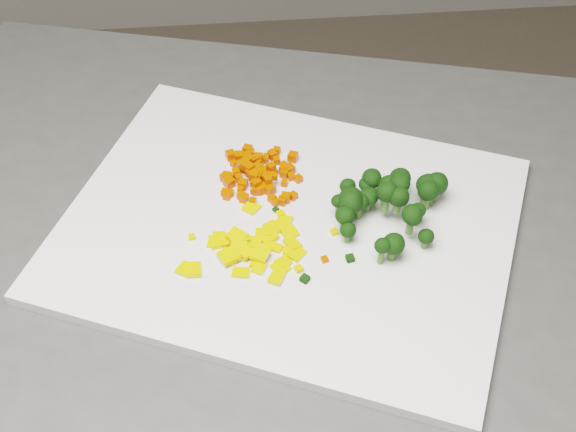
{
  "coord_description": "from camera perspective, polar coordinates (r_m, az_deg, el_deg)",
  "views": [
    {
      "loc": [
        0.15,
        -0.37,
        1.49
      ],
      "look_at": [
        0.2,
        0.18,
        0.92
      ],
      "focal_mm": 50.0,
      "sensor_mm": 36.0,
      "label": 1
    }
  ],
  "objects": [
    {
      "name": "carrot_cube_78",
      "position": [
        0.84,
        -1.73,
        2.88
      ],
      "size": [
        0.01,
        0.01,
        0.01
      ],
      "primitive_type": "cube",
      "rotation": [
        0.0,
        0.0,
        2.0
      ],
      "color": "#D43A02",
      "rests_on": "carrot_pile"
    },
    {
      "name": "broccoli_floret_15",
      "position": [
        0.8,
        9.14,
        0.06
      ],
      "size": [
        0.02,
        0.02,
        0.03
      ],
      "primitive_type": null,
      "color": "black",
      "rests_on": "broccoli_pile"
    },
    {
      "name": "pepper_chunk_9",
      "position": [
        0.78,
        0.32,
        -1.98
      ],
      "size": [
        0.02,
        0.02,
        0.01
      ],
      "primitive_type": "cube",
      "rotation": [
        -0.03,
        0.09,
        0.54
      ],
      "color": "yellow",
      "rests_on": "pepper_pile"
    },
    {
      "name": "carrot_cube_0",
      "position": [
        0.87,
        -1.56,
        4.25
      ],
      "size": [
        0.01,
        0.01,
        0.01
      ],
      "primitive_type": "cube",
      "rotation": [
        0.0,
        0.0,
        3.11
      ],
      "color": "#D43A02",
      "rests_on": "carrot_pile"
    },
    {
      "name": "carrot_cube_25",
      "position": [
        0.87,
        0.35,
        4.22
      ],
      "size": [
        0.01,
        0.01,
        0.01
      ],
      "primitive_type": "cube",
      "rotation": [
        0.0,
        0.0,
        1.13
      ],
      "color": "#D43A02",
      "rests_on": "carrot_pile"
    },
    {
      "name": "pepper_chunk_5",
      "position": [
        0.79,
        0.12,
        -1.18
      ],
      "size": [
        0.02,
        0.02,
        0.01
      ],
      "primitive_type": "cube",
      "rotation": [
        0.14,
        0.07,
        0.44
      ],
      "color": "yellow",
      "rests_on": "pepper_pile"
    },
    {
      "name": "carrot_cube_72",
      "position": [
        0.86,
        -2.44,
        4.01
      ],
      "size": [
        0.01,
        0.01,
        0.01
      ],
      "primitive_type": "cube",
      "rotation": [
        0.0,
        0.0,
        2.13
      ],
      "color": "#D43A02",
      "rests_on": "carrot_pile"
    },
    {
      "name": "carrot_cube_29",
      "position": [
        0.83,
        -1.9,
        1.98
      ],
      "size": [
        0.01,
        0.01,
        0.01
      ],
      "primitive_type": "cube",
      "rotation": [
        0.0,
        0.0,
        3.08
      ],
      "color": "#D43A02",
      "rests_on": "carrot_pile"
    },
    {
      "name": "pepper_chunk_30",
      "position": [
        0.78,
        -3.64,
        -1.42
      ],
      "size": [
        0.02,
        0.02,
        0.01
      ],
      "primitive_type": "cube",
      "rotation": [
        -0.1,
        -0.06,
        2.44
      ],
      "color": "yellow",
      "rests_on": "pepper_pile"
    },
    {
      "name": "carrot_cube_12",
      "position": [
        0.84,
        -2.08,
        3.18
      ],
      "size": [
        0.01,
        0.01,
        0.01
      ],
      "primitive_type": "cube",
      "rotation": [
        0.0,
        0.0,
        2.76
      ],
      "color": "#D43A02",
      "rests_on": "carrot_pile"
    },
    {
      "name": "broccoli_floret_16",
      "position": [
        0.82,
        9.82,
        1.38
      ],
      "size": [
        0.03,
        0.03,
        0.03
      ],
      "primitive_type": null,
      "color": "black",
      "rests_on": "broccoli_pile"
    },
    {
      "name": "carrot_cube_68",
      "position": [
        0.83,
        -3.4,
        1.89
      ],
      "size": [
        0.01,
        0.01,
        0.01
      ],
      "primitive_type": "cube",
      "rotation": [
        0.0,
        0.0,
        1.51
      ],
      "color": "#D43A02",
      "rests_on": "carrot_pile"
    },
    {
      "name": "carrot_pile",
      "position": [
        0.84,
        -2.02,
        3.42
      ],
      "size": [
        0.1,
        0.1,
        0.03
      ],
      "primitive_type": null,
      "color": "#D43A02",
      "rests_on": "cutting_board"
    },
    {
      "name": "carrot_cube_10",
      "position": [
        0.85,
        -3.16,
        3.69
      ],
      "size": [
        0.01,
        0.01,
        0.01
      ],
      "primitive_type": "cube",
      "rotation": [
        0.0,
        0.0,
        2.16
      ],
      "color": "#D43A02",
      "rests_on": "carrot_pile"
    },
    {
      "name": "broccoli_floret_20",
      "position": [
        0.82,
        10.1,
        1.67
      ],
      "size": [
        0.03,
        0.03,
        0.03
      ],
      "primitive_type": null,
      "color": "black",
      "rests_on": "broccoli_pile"
    },
    {
      "name": "carrot_cube_14",
      "position": [
        0.83,
        -4.07,
        1.65
      ],
      "size": [
        0.01,
        0.01,
        0.01
      ],
      "primitive_type": "cube",
      "rotation": [
        0.0,
        0.0,
        2.93
      ],
      "color": "#D43A02",
      "rests_on": "carrot_pile"
    },
    {
      "name": "broccoli_floret_2",
      "position": [
        0.81,
        5.69,
        1.11
      ],
      "size": [
        0.03,
        0.03,
        0.03
      ],
      "primitive_type": null,
      "color": "black",
      "rests_on": "broccoli_pile"
    },
    {
      "name": "broccoli_floret_18",
      "position": [
        0.83,
        10.08,
        1.92
      ],
      "size": [
        0.03,
        0.03,
        0.03
      ],
      "primitive_type": null,
      "color": "black",
      "rests_on": "broccoli_pile"
    },
    {
      "name": "stray_bit_13",
      "position": [
        0.79,
        -6.87,
        -1.48
      ],
      "size": [
        0.01,
        0.01,
        0.0
      ],
      "primitive_type": "cube",
      "rotation": [
        0.0,
        0.0,
        0.08
      ],
      "color": "yellow",
      "rests_on": "cutting_board"
    },
    {
      "name": "carrot_cube_1",
      "position": [
        0.88,
        -0.8,
        4.67
      ],
      "size": [
        0.01,
        0.01,
        0.01
      ],
      "primitive_type": "cube",
      "rotation": [
        0.0,
        0.0,
        1.25
      ],
      "color": "#D43A02",
      "rests_on": "carrot_pile"
    },
    {
      "name": "stray_bit_12",
      "position": [
        0.77,
        -4.05,
        -3.23
      ],
      "size": [
        0.01,
        0.01,
        0.0
      ],
      "primitive_type": "cube",
      "rotation": [
        0.0,
        0.0,
        0.77
      ],
      "color": "yellow",
      "rests_on": "cutting_board"
    },
    {
      "name": "broccoli_floret_22",
      "position": [
        0.78,
        4.23,
        -1.27
      ],
      "size": [
        0.02,
        0.02,
        0.02
      ],
      "primitive_type": null,
      "color": "black",
      "rests_on": "broccoli_pile"
    },
    {
      "name": "carrot_cube_44",
      "position": [
        0.83,
        -2.19,
        2.38
      ],
      "size": [
        0.01,
        0.01,
        0.01
      ],
      "primitive_type": "cube",
      "rotation": [
        0.0,
        0.0,
        0.4
      ],
      "color": "#D43A02",
      "rests_on": "carrot_pile"
    },
    {
      "name": "carrot_cube_73",
      "position": [
        0.85,
        -2.27,
        2.88
      ],
      "size": [
        0.01,
        0.01,
        0.01
      ],
      "primitive_type": "cube",
      "rotation": [
        0.0,
        0.0,
        3.09
      ],
      "color": "#D43A02",
      "rests_on": "carrot_pile"
    },
    {
      "name": "pepper_chunk_16",
      "position": [
        0.77,
        -3.55,
        -2.32
      ],
      "size": [
        0.02,
        0.02,
        0.01
      ],
      "primitive_type": "cube",
      "rotation": [
        -0.15,
        -0.01,
        2.94
      ],
      "color": "yellow",
      "rests_on": "pepper_pile"
    },
    {
      "name": "pepper_chunk_23",
      "position": [
        0.76,
        -2.06,
        -3.72
      ],
      "size": [
        0.02,
        0.02,
        0.01
      ],
      "primitive_type": "cube",
      "rotation": [
        0.04,
        -0.08,
        1.09
      ],
      "color": "yellow",
      "rests_on": "pepper_pile"
    },
    {
      "name": "carrot_cube_75",
      "position": [
        0.84,
        -2.66,
        3.09
      ],
      "size": [
        0.01,
        0.01,
        0.01
      ],
      "primitive_type": "cube",
      "rotation": [
        0.0,
        0.0,
        1.01
      ],
      "color": "#D43A02",
      "rests_on": "carrot_pile"
    },
    {
      "name": "carrot_cube_64",
      "position": [
        0.83,
        -3.32,
        1.44
      ],
      "size": [
        0.01,
        0.01,
        0.01
      ],
      "primitive_type": "cube",
      "rotation": [
        0.0,
        0.0,
        2.47
      ],
      "color": "#D43A02",
      "rests_on": "carrot_pile"
    },
    {
      "name": "pepper_chunk_6",
      "position": [
        0.77,
        0.5,
        -2.64
      ],
      "size": [
        0.02,
        0.02,
        0.01
      ],
      "primitive_type": "cube",
      "rotation": [
        0.08,
        -0.05,
        2.41
      ],
      "color": "yellow",
      "rests_on": "pepper_pile"
    },
    {
      "name": "carrot_cube_3",
      "position": [
        0.83,
        -1.31,
        1.87
      ],
      "size": [
        0.01,
        0.01,
        0.01
      ],
      "primitive_type": "cube",
      "rotation": [
        0.0,
        0.0,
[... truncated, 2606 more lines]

